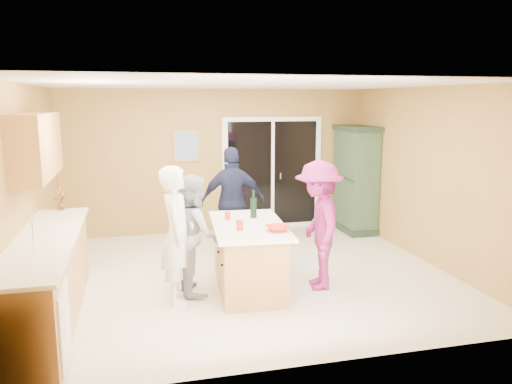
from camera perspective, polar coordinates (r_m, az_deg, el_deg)
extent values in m
plane|color=beige|center=(7.06, -1.00, -9.42)|extent=(5.50, 5.50, 0.00)
cube|color=silver|center=(6.64, -1.07, 12.19)|extent=(5.50, 5.00, 0.10)
cube|color=tan|center=(9.16, -4.52, 3.50)|extent=(5.50, 0.10, 2.60)
cube|color=tan|center=(4.38, 6.27, -4.08)|extent=(5.50, 0.10, 2.60)
cube|color=tan|center=(6.69, -24.67, 0.05)|extent=(0.10, 5.00, 2.60)
cube|color=tan|center=(7.81, 19.07, 1.77)|extent=(0.10, 5.00, 2.60)
cube|color=tan|center=(5.98, -22.78, -9.37)|extent=(0.60, 3.00, 0.90)
cube|color=silver|center=(4.99, -24.56, -14.08)|extent=(0.62, 0.60, 0.72)
cube|color=white|center=(5.84, -22.95, -5.02)|extent=(0.65, 3.05, 0.04)
cylinder|color=silver|center=(5.33, -24.06, -4.65)|extent=(0.02, 0.02, 0.30)
cube|color=tan|center=(6.39, -23.84, 4.88)|extent=(0.35, 1.60, 0.75)
cube|color=white|center=(9.39, 1.87, 2.15)|extent=(1.90, 0.05, 2.10)
cube|color=black|center=(9.37, 1.90, 2.14)|extent=(1.70, 0.03, 1.94)
cube|color=white|center=(9.37, 1.91, 2.14)|extent=(0.06, 0.04, 1.94)
cube|color=silver|center=(9.41, 2.80, 1.86)|extent=(0.02, 0.03, 0.12)
cube|color=tan|center=(9.04, -7.98, 5.25)|extent=(0.46, 0.03, 0.56)
cube|color=#5375AC|center=(9.02, -7.97, 5.24)|extent=(0.38, 0.02, 0.48)
cube|color=tan|center=(6.41, -0.85, -7.58)|extent=(0.87, 1.51, 0.83)
cube|color=white|center=(6.29, -0.86, -3.84)|extent=(1.02, 1.71, 0.04)
cube|color=black|center=(6.53, -0.84, -10.64)|extent=(0.79, 1.43, 0.09)
cube|color=#1D3022|center=(9.55, 11.14, -3.97)|extent=(0.54, 1.02, 0.12)
cube|color=#36523A|center=(9.37, 11.33, 1.41)|extent=(0.48, 0.96, 1.81)
cube|color=#1D3022|center=(9.28, 11.54, 7.18)|extent=(0.56, 1.06, 0.08)
imported|color=white|center=(6.00, -8.99, -4.85)|extent=(0.48, 0.65, 1.65)
imported|color=#A9A9AB|center=(6.30, -7.04, -4.76)|extent=(0.62, 0.77, 1.50)
imported|color=#1C253E|center=(7.71, -2.67, -1.15)|extent=(1.02, 0.46, 1.70)
imported|color=#99216C|center=(6.42, 7.17, -3.78)|extent=(0.79, 1.16, 1.66)
imported|color=red|center=(5.95, 2.45, -4.16)|extent=(0.30, 0.30, 0.07)
imported|color=#9F170F|center=(7.18, -21.45, -0.61)|extent=(0.21, 0.17, 0.34)
cylinder|color=red|center=(6.51, -3.27, -2.73)|extent=(0.07, 0.07, 0.10)
cylinder|color=red|center=(5.98, -1.87, -3.81)|extent=(0.11, 0.11, 0.12)
cylinder|color=black|center=(6.60, -0.28, -1.80)|extent=(0.09, 0.09, 0.27)
cylinder|color=black|center=(6.56, -0.28, -0.21)|extent=(0.03, 0.03, 0.10)
cylinder|color=white|center=(6.76, -1.15, -2.62)|extent=(0.22, 0.22, 0.01)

